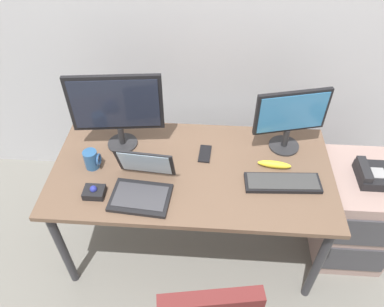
{
  "coord_description": "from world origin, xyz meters",
  "views": [
    {
      "loc": [
        0.1,
        -1.45,
        2.25
      ],
      "look_at": [
        0.0,
        0.0,
        0.85
      ],
      "focal_mm": 34.55,
      "sensor_mm": 36.0,
      "label": 1
    }
  ],
  "objects_px": {
    "monitor_main": "(116,107)",
    "trackball_mouse": "(94,192)",
    "file_cabinet": "(352,212)",
    "desk_phone": "(372,174)",
    "monitor_side": "(291,117)",
    "cell_phone": "(205,154)",
    "laptop": "(142,185)",
    "banana": "(274,164)",
    "keyboard": "(283,183)",
    "coffee_mug": "(92,159)"
  },
  "relations": [
    {
      "from": "trackball_mouse",
      "to": "cell_phone",
      "type": "height_order",
      "value": "trackball_mouse"
    },
    {
      "from": "laptop",
      "to": "cell_phone",
      "type": "height_order",
      "value": "laptop"
    },
    {
      "from": "monitor_side",
      "to": "cell_phone",
      "type": "bearing_deg",
      "value": -168.08
    },
    {
      "from": "laptop",
      "to": "monitor_side",
      "type": "bearing_deg",
      "value": 27.15
    },
    {
      "from": "trackball_mouse",
      "to": "banana",
      "type": "distance_m",
      "value": 1.01
    },
    {
      "from": "desk_phone",
      "to": "laptop",
      "type": "distance_m",
      "value": 1.29
    },
    {
      "from": "trackball_mouse",
      "to": "cell_phone",
      "type": "xyz_separation_m",
      "value": [
        0.57,
        0.35,
        -0.02
      ]
    },
    {
      "from": "laptop",
      "to": "cell_phone",
      "type": "xyz_separation_m",
      "value": [
        0.32,
        0.31,
        -0.05
      ]
    },
    {
      "from": "laptop",
      "to": "trackball_mouse",
      "type": "xyz_separation_m",
      "value": [
        -0.25,
        -0.04,
        -0.03
      ]
    },
    {
      "from": "desk_phone",
      "to": "file_cabinet",
      "type": "bearing_deg",
      "value": 63.22
    },
    {
      "from": "laptop",
      "to": "banana",
      "type": "bearing_deg",
      "value": 17.8
    },
    {
      "from": "keyboard",
      "to": "cell_phone",
      "type": "height_order",
      "value": "keyboard"
    },
    {
      "from": "cell_phone",
      "to": "laptop",
      "type": "bearing_deg",
      "value": -132.15
    },
    {
      "from": "trackball_mouse",
      "to": "banana",
      "type": "relative_size",
      "value": 0.58
    },
    {
      "from": "trackball_mouse",
      "to": "coffee_mug",
      "type": "xyz_separation_m",
      "value": [
        -0.06,
        0.2,
        0.03
      ]
    },
    {
      "from": "monitor_side",
      "to": "banana",
      "type": "bearing_deg",
      "value": -113.14
    },
    {
      "from": "trackball_mouse",
      "to": "cell_phone",
      "type": "bearing_deg",
      "value": 31.33
    },
    {
      "from": "monitor_side",
      "to": "banana",
      "type": "distance_m",
      "value": 0.28
    },
    {
      "from": "desk_phone",
      "to": "coffee_mug",
      "type": "height_order",
      "value": "coffee_mug"
    },
    {
      "from": "keyboard",
      "to": "file_cabinet",
      "type": "bearing_deg",
      "value": 14.87
    },
    {
      "from": "file_cabinet",
      "to": "desk_phone",
      "type": "height_order",
      "value": "desk_phone"
    },
    {
      "from": "file_cabinet",
      "to": "cell_phone",
      "type": "distance_m",
      "value": 1.04
    },
    {
      "from": "monitor_side",
      "to": "coffee_mug",
      "type": "height_order",
      "value": "monitor_side"
    },
    {
      "from": "file_cabinet",
      "to": "keyboard",
      "type": "relative_size",
      "value": 1.63
    },
    {
      "from": "desk_phone",
      "to": "monitor_main",
      "type": "distance_m",
      "value": 1.49
    },
    {
      "from": "desk_phone",
      "to": "laptop",
      "type": "bearing_deg",
      "value": -170.01
    },
    {
      "from": "file_cabinet",
      "to": "monitor_main",
      "type": "bearing_deg",
      "value": 175.26
    },
    {
      "from": "monitor_side",
      "to": "trackball_mouse",
      "type": "bearing_deg",
      "value": -156.81
    },
    {
      "from": "desk_phone",
      "to": "monitor_side",
      "type": "distance_m",
      "value": 0.57
    },
    {
      "from": "keyboard",
      "to": "coffee_mug",
      "type": "xyz_separation_m",
      "value": [
        -1.06,
        0.06,
        0.04
      ]
    },
    {
      "from": "file_cabinet",
      "to": "laptop",
      "type": "distance_m",
      "value": 1.37
    },
    {
      "from": "monitor_side",
      "to": "banana",
      "type": "relative_size",
      "value": 2.19
    },
    {
      "from": "keyboard",
      "to": "trackball_mouse",
      "type": "distance_m",
      "value": 1.01
    },
    {
      "from": "desk_phone",
      "to": "monitor_main",
      "type": "relative_size",
      "value": 0.38
    },
    {
      "from": "laptop",
      "to": "desk_phone",
      "type": "bearing_deg",
      "value": 9.99
    },
    {
      "from": "monitor_main",
      "to": "laptop",
      "type": "distance_m",
      "value": 0.46
    },
    {
      "from": "monitor_main",
      "to": "trackball_mouse",
      "type": "xyz_separation_m",
      "value": [
        -0.07,
        -0.4,
        -0.26
      ]
    },
    {
      "from": "monitor_side",
      "to": "laptop",
      "type": "xyz_separation_m",
      "value": [
        -0.79,
        -0.41,
        -0.18
      ]
    },
    {
      "from": "desk_phone",
      "to": "keyboard",
      "type": "bearing_deg",
      "value": -166.62
    },
    {
      "from": "file_cabinet",
      "to": "desk_phone",
      "type": "bearing_deg",
      "value": -116.78
    },
    {
      "from": "file_cabinet",
      "to": "trackball_mouse",
      "type": "xyz_separation_m",
      "value": [
        -1.53,
        -0.28,
        0.41
      ]
    },
    {
      "from": "desk_phone",
      "to": "trackball_mouse",
      "type": "xyz_separation_m",
      "value": [
        -1.52,
        -0.26,
        0.04
      ]
    },
    {
      "from": "desk_phone",
      "to": "coffee_mug",
      "type": "bearing_deg",
      "value": -177.79
    },
    {
      "from": "monitor_main",
      "to": "keyboard",
      "type": "bearing_deg",
      "value": -15.58
    },
    {
      "from": "file_cabinet",
      "to": "laptop",
      "type": "height_order",
      "value": "laptop"
    },
    {
      "from": "monitor_main",
      "to": "trackball_mouse",
      "type": "distance_m",
      "value": 0.48
    },
    {
      "from": "laptop",
      "to": "coffee_mug",
      "type": "distance_m",
      "value": 0.35
    },
    {
      "from": "monitor_main",
      "to": "keyboard",
      "type": "distance_m",
      "value": 1.01
    },
    {
      "from": "desk_phone",
      "to": "monitor_side",
      "type": "relative_size",
      "value": 0.48
    },
    {
      "from": "monitor_side",
      "to": "trackball_mouse",
      "type": "height_order",
      "value": "monitor_side"
    }
  ]
}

